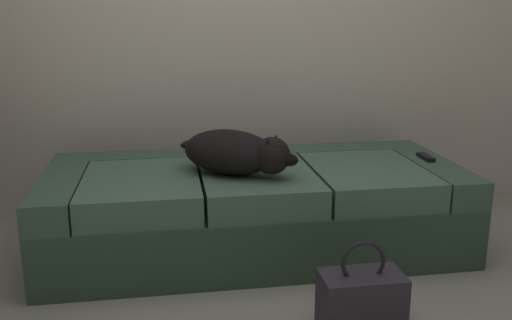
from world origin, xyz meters
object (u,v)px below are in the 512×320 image
at_px(dog_dark, 236,152).
at_px(handbag, 361,301).
at_px(tv_remote, 426,157).
at_px(couch, 254,208).

height_order(dog_dark, handbag, dog_dark).
xyz_separation_m(tv_remote, handbag, (-0.66, -0.88, -0.33)).
bearing_deg(tv_remote, dog_dark, -171.73).
xyz_separation_m(couch, handbag, (0.28, -0.87, -0.09)).
distance_m(dog_dark, handbag, 0.95).
xyz_separation_m(couch, tv_remote, (0.94, 0.01, 0.23)).
bearing_deg(handbag, couch, 107.78).
height_order(couch, tv_remote, tv_remote).
height_order(tv_remote, handbag, tv_remote).
bearing_deg(tv_remote, handbag, -125.49).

